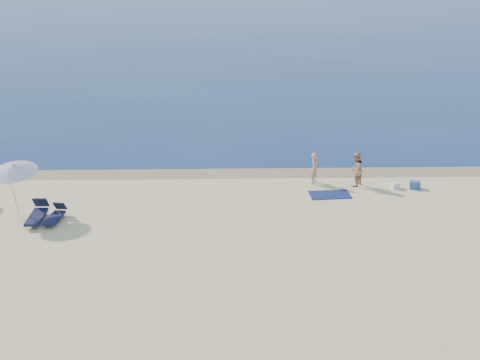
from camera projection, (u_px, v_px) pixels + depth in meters
The scene contains 10 objects.
sea at pixel (230, 3), 105.50m from camera, with size 240.00×160.00×0.01m, color navy.
wet_sand_strip at pixel (241, 173), 30.99m from camera, with size 240.00×1.60×0.00m, color #847254.
person_left at pixel (315, 168), 29.43m from camera, with size 0.57×0.38×1.58m, color tan.
person_right at pixel (356, 169), 29.11m from camera, with size 0.83×0.64×1.70m, color tan.
beach_towel at pixel (330, 195), 28.37m from camera, with size 1.89×1.05×0.03m, color #0F194B.
white_bag at pixel (395, 185), 29.09m from camera, with size 0.34×0.29×0.29m, color silver.
blue_cooler at pixel (415, 185), 29.05m from camera, with size 0.49×0.35×0.35m, color #1D499D.
umbrella_near at pixel (13, 168), 25.45m from camera, with size 2.20×2.23×2.60m.
lounger_left at pixel (55, 216), 25.72m from camera, with size 0.73×1.60×0.68m.
lounger_right at pixel (37, 214), 25.75m from camera, with size 0.62×1.85×0.82m.
Camera 1 is at (-0.69, -9.39, 11.46)m, focal length 45.00 mm.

